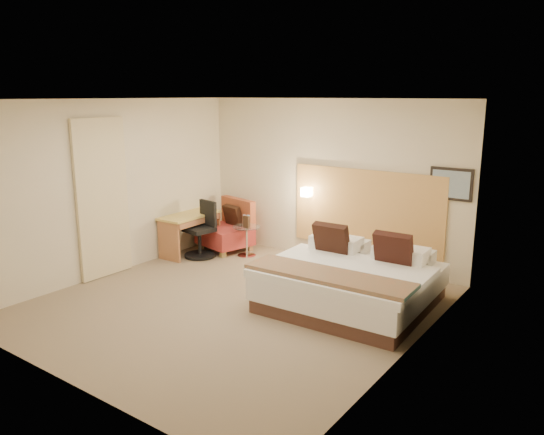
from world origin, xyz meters
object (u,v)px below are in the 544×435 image
Objects in this scene: desk_chair at (202,234)px; bed at (352,281)px; side_table at (247,240)px; desk at (191,223)px; lounge_chair at (228,230)px.

bed is at bearing -8.06° from desk_chair.
bed reaches higher than desk_chair.
side_table is 0.78m from desk_chair.
desk is 0.32m from desk_chair.
desk_chair reaches higher than side_table.
bed is at bearing -7.75° from desk.
lounge_chair is 0.61m from desk_chair.
bed is 3.15m from desk_chair.
bed is 1.86× the size of desk.
desk_chair is at bearing -143.80° from side_table.
desk is (-0.90, -0.44, 0.26)m from side_table.
bed is 3.22m from lounge_chair.
desk is at bearing 175.78° from desk_chair.
desk_chair is at bearing -4.22° from desk.
bed is at bearing -19.00° from lounge_chair.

